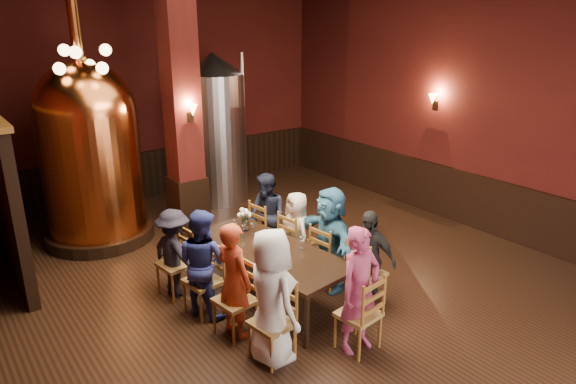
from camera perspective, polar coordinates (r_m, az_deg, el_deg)
room at (r=6.79m, az=0.94°, el=6.56°), size 10.00×10.02×4.50m
wainscot_right at (r=10.10m, az=18.99°, el=-0.62°), size 0.08×9.90×1.00m
wainscot_back at (r=11.45m, az=-14.44°, el=2.08°), size 7.90×0.08×1.00m
column at (r=9.00m, az=-11.70°, el=9.26°), size 0.58×0.58×4.50m
pendant_cluster at (r=8.48m, az=-21.83°, el=13.55°), size 0.90×0.90×1.70m
sconce_wall at (r=10.11m, az=16.09°, el=9.66°), size 0.20×0.20×0.36m
sconce_column at (r=8.74m, az=-10.82°, el=8.70°), size 0.20×0.20×0.36m
dining_table at (r=6.95m, az=-2.13°, el=-6.80°), size 1.29×2.50×0.75m
chair_0 at (r=5.92m, az=-1.81°, el=-14.32°), size 0.51×0.51×0.92m
person_0 at (r=5.75m, az=-1.84°, el=-11.55°), size 0.53×0.79×1.58m
chair_1 at (r=6.36m, az=-5.93°, el=-11.86°), size 0.51×0.51×0.92m
person_1 at (r=6.23m, az=-6.02°, el=-9.69°), size 0.43×0.58×1.47m
chair_2 at (r=6.83m, az=-9.40°, el=-9.71°), size 0.51×0.51×0.92m
person_2 at (r=6.71m, az=-9.52°, el=-7.75°), size 0.59×0.78×1.44m
chair_3 at (r=7.34m, az=-12.41°, el=-7.79°), size 0.51×0.51×0.92m
person_3 at (r=7.27m, az=-12.50°, el=-6.60°), size 0.65×0.90×1.26m
chair_4 at (r=7.01m, az=8.71°, el=-8.89°), size 0.51×0.51×0.92m
person_4 at (r=6.91m, az=8.80°, el=-7.29°), size 0.59×0.86×1.35m
chair_5 at (r=7.39m, az=4.58°, el=-7.20°), size 0.51×0.51×0.92m
person_5 at (r=7.26m, az=4.64°, el=-5.13°), size 0.66×1.45×1.50m
chair_6 at (r=7.79m, az=0.96°, el=-5.67°), size 0.51×0.51×0.92m
person_6 at (r=7.72m, az=0.97°, el=-4.51°), size 0.50×0.68×1.26m
chair_7 at (r=8.24m, az=-2.32°, el=-4.26°), size 0.51×0.51×0.92m
person_7 at (r=8.15m, az=-2.34°, el=-2.73°), size 0.36×0.69×1.39m
chair_8 at (r=6.13m, az=7.83°, el=-13.23°), size 0.51×0.51×0.92m
person_8 at (r=5.98m, az=7.96°, el=-10.76°), size 0.56×0.37×1.53m
copper_kettle at (r=9.18m, az=-21.11°, el=4.25°), size 1.86×1.86×4.32m
steel_vessel at (r=10.67m, az=-8.07°, el=6.96°), size 1.64×1.64×3.05m
rose_vase at (r=7.43m, az=-4.79°, el=-2.67°), size 0.20×0.20×0.35m
wine_glass_0 at (r=7.29m, az=-4.96°, el=-4.33°), size 0.07×0.07×0.17m
wine_glass_1 at (r=7.47m, az=-5.88°, el=-3.75°), size 0.07×0.07×0.17m
wine_glass_2 at (r=6.90m, az=1.50°, el=-5.67°), size 0.07×0.07×0.17m
wine_glass_3 at (r=6.80m, az=-0.29°, el=-6.05°), size 0.07×0.07×0.17m
wine_glass_4 at (r=6.80m, az=-3.51°, el=-6.08°), size 0.07×0.07×0.17m
wine_glass_5 at (r=7.35m, az=-3.91°, el=-4.11°), size 0.07×0.07×0.17m
wine_glass_6 at (r=7.22m, az=-7.34°, el=-4.64°), size 0.07×0.07×0.17m
wine_glass_7 at (r=7.37m, az=-6.15°, el=-4.09°), size 0.07×0.07×0.17m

